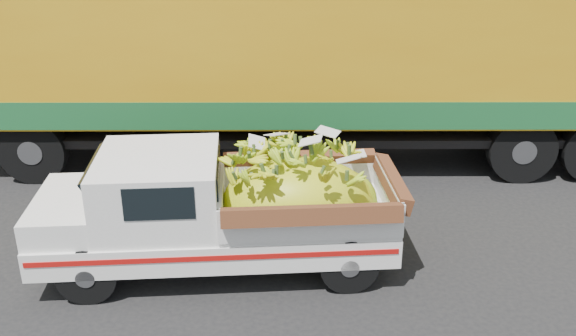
{
  "coord_description": "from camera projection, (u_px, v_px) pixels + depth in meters",
  "views": [
    {
      "loc": [
        -0.46,
        -7.47,
        4.43
      ],
      "look_at": [
        -0.29,
        0.32,
        1.07
      ],
      "focal_mm": 40.0,
      "sensor_mm": 36.0,
      "label": 1
    }
  ],
  "objects": [
    {
      "name": "ground",
      "position": [
        310.0,
        250.0,
        8.62
      ],
      "size": [
        100.0,
        100.0,
        0.0
      ],
      "primitive_type": "plane",
      "color": "black",
      "rests_on": "ground"
    },
    {
      "name": "curb",
      "position": [
        296.0,
        111.0,
        13.85
      ],
      "size": [
        60.0,
        0.25,
        0.15
      ],
      "primitive_type": "cube",
      "color": "gray",
      "rests_on": "ground"
    },
    {
      "name": "sidewalk",
      "position": [
        293.0,
        84.0,
        15.78
      ],
      "size": [
        60.0,
        4.0,
        0.14
      ],
      "primitive_type": "cube",
      "color": "gray",
      "rests_on": "ground"
    },
    {
      "name": "pickup_truck",
      "position": [
        244.0,
        207.0,
        7.98
      ],
      "size": [
        4.45,
        1.82,
        1.53
      ],
      "rotation": [
        0.0,
        0.0,
        0.05
      ],
      "color": "black",
      "rests_on": "ground"
    },
    {
      "name": "semi_trailer",
      "position": [
        309.0,
        41.0,
        10.79
      ],
      "size": [
        12.02,
        2.74,
        3.8
      ],
      "rotation": [
        0.0,
        0.0,
        -0.02
      ],
      "color": "black",
      "rests_on": "ground"
    }
  ]
}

